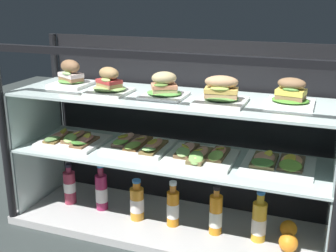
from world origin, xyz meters
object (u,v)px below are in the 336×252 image
at_px(plated_roll_sandwich_right_of_center, 71,76).
at_px(open_sandwich_tray_mid_right, 139,145).
at_px(open_sandwich_tray_right_of_center, 201,155).
at_px(plated_roll_sandwich_far_left, 221,93).
at_px(juice_bottle_front_fourth, 102,192).
at_px(plated_roll_sandwich_center, 164,88).
at_px(open_sandwich_tray_near_right_corner, 278,163).
at_px(juice_bottle_front_middle, 137,203).
at_px(juice_bottle_near_post, 173,208).
at_px(plated_roll_sandwich_far_right, 109,84).
at_px(juice_bottle_front_left_end, 259,221).
at_px(open_sandwich_tray_near_left_corner, 73,139).
at_px(plated_roll_sandwich_left_of_center, 291,95).
at_px(orange_fruit_near_left_post, 288,243).
at_px(orange_fruit_beside_bottles, 288,229).
at_px(juice_bottle_front_right_end, 216,215).
at_px(juice_bottle_tucked_behind, 69,187).

height_order(plated_roll_sandwich_right_of_center, open_sandwich_tray_mid_right, plated_roll_sandwich_right_of_center).
distance_m(plated_roll_sandwich_right_of_center, open_sandwich_tray_right_of_center, 0.73).
height_order(plated_roll_sandwich_far_left, juice_bottle_front_fourth, plated_roll_sandwich_far_left).
height_order(plated_roll_sandwich_right_of_center, plated_roll_sandwich_center, plated_roll_sandwich_right_of_center).
distance_m(open_sandwich_tray_right_of_center, open_sandwich_tray_near_right_corner, 0.33).
relative_size(juice_bottle_front_fourth, juice_bottle_front_middle, 1.18).
distance_m(plated_roll_sandwich_center, juice_bottle_near_post, 0.56).
bearing_deg(plated_roll_sandwich_far_right, juice_bottle_front_left_end, 2.19).
bearing_deg(open_sandwich_tray_near_left_corner, juice_bottle_front_middle, -2.02).
bearing_deg(plated_roll_sandwich_far_right, juice_bottle_front_fourth, 156.18).
xyz_separation_m(plated_roll_sandwich_far_left, open_sandwich_tray_near_right_corner, (0.24, 0.07, -0.29)).
xyz_separation_m(plated_roll_sandwich_left_of_center, juice_bottle_front_middle, (-0.66, -0.06, -0.57)).
height_order(juice_bottle_front_left_end, orange_fruit_near_left_post, juice_bottle_front_left_end).
xyz_separation_m(plated_roll_sandwich_right_of_center, open_sandwich_tray_near_left_corner, (0.02, -0.05, -0.30)).
relative_size(open_sandwich_tray_near_left_corner, orange_fruit_near_left_post, 3.67).
bearing_deg(juice_bottle_near_post, open_sandwich_tray_near_right_corner, 6.62).
height_order(plated_roll_sandwich_center, open_sandwich_tray_near_right_corner, plated_roll_sandwich_center).
relative_size(juice_bottle_front_middle, orange_fruit_near_left_post, 2.52).
height_order(open_sandwich_tray_mid_right, juice_bottle_front_middle, open_sandwich_tray_mid_right).
bearing_deg(juice_bottle_front_left_end, open_sandwich_tray_mid_right, 176.51).
xyz_separation_m(juice_bottle_front_left_end, orange_fruit_beside_bottles, (0.12, 0.07, -0.05)).
bearing_deg(juice_bottle_near_post, plated_roll_sandwich_left_of_center, 6.51).
relative_size(plated_roll_sandwich_far_left, open_sandwich_tray_near_left_corner, 0.67).
relative_size(juice_bottle_front_right_end, orange_fruit_beside_bottles, 2.99).
bearing_deg(juice_bottle_front_left_end, juice_bottle_tucked_behind, 179.55).
distance_m(juice_bottle_near_post, juice_bottle_front_left_end, 0.39).
distance_m(open_sandwich_tray_near_left_corner, juice_bottle_near_post, 0.58).
height_order(open_sandwich_tray_near_right_corner, juice_bottle_front_fourth, open_sandwich_tray_near_right_corner).
relative_size(plated_roll_sandwich_far_right, orange_fruit_beside_bottles, 2.34).
distance_m(open_sandwich_tray_near_left_corner, juice_bottle_front_middle, 0.44).
xyz_separation_m(plated_roll_sandwich_far_right, juice_bottle_front_left_end, (0.69, 0.03, -0.56)).
height_order(juice_bottle_tucked_behind, orange_fruit_beside_bottles, juice_bottle_tucked_behind).
bearing_deg(open_sandwich_tray_mid_right, plated_roll_sandwich_left_of_center, 0.66).
xyz_separation_m(plated_roll_sandwich_far_right, open_sandwich_tray_near_left_corner, (-0.22, 0.02, -0.29)).
height_order(juice_bottle_front_left_end, orange_fruit_beside_bottles, juice_bottle_front_left_end).
bearing_deg(plated_roll_sandwich_left_of_center, open_sandwich_tray_near_left_corner, -177.23).
relative_size(plated_roll_sandwich_left_of_center, juice_bottle_front_left_end, 0.79).
height_order(plated_roll_sandwich_far_right, open_sandwich_tray_mid_right, plated_roll_sandwich_far_right).
distance_m(plated_roll_sandwich_right_of_center, juice_bottle_front_fourth, 0.59).
bearing_deg(open_sandwich_tray_near_left_corner, orange_fruit_near_left_post, -2.08).
height_order(juice_bottle_front_right_end, orange_fruit_beside_bottles, juice_bottle_front_right_end).
height_order(open_sandwich_tray_right_of_center, juice_bottle_front_left_end, open_sandwich_tray_right_of_center).
bearing_deg(orange_fruit_beside_bottles, open_sandwich_tray_mid_right, -176.78).
relative_size(open_sandwich_tray_mid_right, juice_bottle_front_middle, 1.46).
distance_m(plated_roll_sandwich_center, orange_fruit_near_left_post, 0.83).
relative_size(plated_roll_sandwich_far_right, juice_bottle_near_post, 0.81).
bearing_deg(plated_roll_sandwich_right_of_center, plated_roll_sandwich_left_of_center, -0.25).
relative_size(juice_bottle_tucked_behind, juice_bottle_near_post, 0.97).
distance_m(juice_bottle_near_post, orange_fruit_near_left_post, 0.53).
distance_m(plated_roll_sandwich_far_left, juice_bottle_front_right_end, 0.56).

